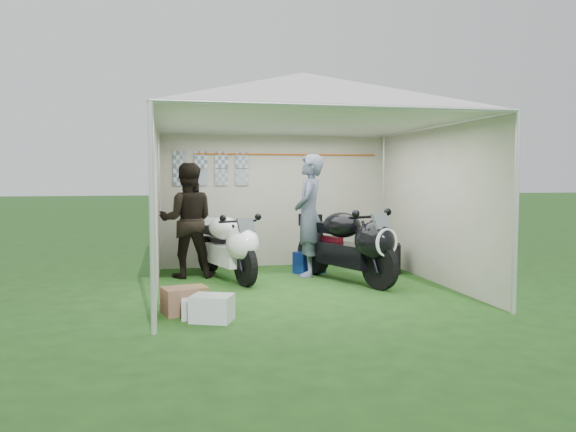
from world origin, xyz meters
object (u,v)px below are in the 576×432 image
object	(u,v)px
motorcycle_black	(349,243)
crate_2	(196,308)
person_blue_jacket	(309,215)
paddock_stand	(309,262)
person_dark_jacket	(187,220)
crate_0	(212,308)
motorcycle_white	(228,244)
equipment_box	(385,258)
crate_1	(179,301)
crate_3	(188,299)
canopy_tent	(302,104)

from	to	relation	value
motorcycle_black	crate_2	world-z (taller)	motorcycle_black
person_blue_jacket	crate_2	bearing A→B (deg)	-17.05
paddock_stand	person_dark_jacket	world-z (taller)	person_dark_jacket
person_dark_jacket	crate_0	xyz separation A→B (m)	(0.17, -2.76, -0.75)
paddock_stand	crate_2	bearing A→B (deg)	-127.24
crate_0	motorcycle_white	bearing A→B (deg)	79.81
motorcycle_black	equipment_box	distance (m)	1.16
paddock_stand	crate_1	size ratio (longest dim) A/B	1.38
paddock_stand	person_blue_jacket	distance (m)	0.82
crate_2	paddock_stand	bearing A→B (deg)	52.76
motorcycle_black	crate_3	bearing A→B (deg)	-174.92
person_dark_jacket	person_blue_jacket	world-z (taller)	person_blue_jacket
canopy_tent	person_blue_jacket	xyz separation A→B (m)	(0.31, 0.83, -1.62)
equipment_box	paddock_stand	bearing A→B (deg)	170.35
paddock_stand	crate_3	bearing A→B (deg)	-132.92
paddock_stand	crate_0	bearing A→B (deg)	-123.17
motorcycle_white	paddock_stand	world-z (taller)	motorcycle_white
equipment_box	crate_1	distance (m)	3.96
person_blue_jacket	crate_0	size ratio (longest dim) A/B	4.46
crate_2	crate_3	size ratio (longest dim) A/B	0.72
canopy_tent	crate_0	size ratio (longest dim) A/B	13.20
motorcycle_white	crate_2	xyz separation A→B (m)	(-0.60, -2.24, -0.44)
crate_3	motorcycle_white	bearing A→B (deg)	70.11
crate_1	crate_0	bearing A→B (deg)	-48.32
equipment_box	crate_1	world-z (taller)	equipment_box
crate_1	motorcycle_white	bearing A→B (deg)	68.77
motorcycle_black	equipment_box	bearing A→B (deg)	17.08
person_dark_jacket	person_blue_jacket	size ratio (longest dim) A/B	0.93
canopy_tent	crate_2	bearing A→B (deg)	-136.46
canopy_tent	equipment_box	size ratio (longest dim) A/B	11.99
crate_2	person_blue_jacket	bearing A→B (deg)	51.01
paddock_stand	person_dark_jacket	distance (m)	2.07
motorcycle_black	person_dark_jacket	xyz separation A→B (m)	(-2.32, 0.95, 0.29)
paddock_stand	person_dark_jacket	xyz separation A→B (m)	(-1.94, 0.04, 0.71)
equipment_box	crate_1	bearing A→B (deg)	-147.68
crate_2	equipment_box	bearing A→B (deg)	36.57
equipment_box	crate_0	bearing A→B (deg)	-140.09
crate_1	crate_3	size ratio (longest dim) A/B	0.81
motorcycle_black	crate_0	distance (m)	2.85
crate_3	crate_1	bearing A→B (deg)	-124.54
motorcycle_black	paddock_stand	bearing A→B (deg)	90.00
canopy_tent	crate_1	world-z (taller)	canopy_tent
motorcycle_black	person_blue_jacket	distance (m)	0.88
canopy_tent	motorcycle_white	bearing A→B (deg)	142.27
paddock_stand	person_blue_jacket	xyz separation A→B (m)	(-0.07, -0.24, 0.78)
person_blue_jacket	crate_1	world-z (taller)	person_blue_jacket
canopy_tent	motorcycle_black	distance (m)	2.13
person_dark_jacket	person_blue_jacket	distance (m)	1.90
motorcycle_black	person_blue_jacket	size ratio (longest dim) A/B	1.07
motorcycle_white	crate_0	size ratio (longest dim) A/B	4.51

